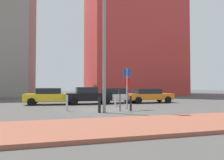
# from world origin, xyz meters

# --- Properties ---
(ground_plane) EXTENTS (120.00, 120.00, 0.00)m
(ground_plane) POSITION_xyz_m (0.00, 0.00, 0.00)
(ground_plane) COLOR #4C4947
(sidewalk_brick) EXTENTS (40.00, 3.82, 0.14)m
(sidewalk_brick) POSITION_xyz_m (0.00, -6.06, 0.07)
(sidewalk_brick) COLOR #93513D
(sidewalk_brick) RESTS_ON ground
(parked_car_yellow) EXTENTS (4.66, 2.18, 1.45)m
(parked_car_yellow) POSITION_xyz_m (-3.50, 5.39, 0.75)
(parked_car_yellow) COLOR gold
(parked_car_yellow) RESTS_ON ground
(parked_car_black) EXTENTS (4.04, 2.06, 1.54)m
(parked_car_black) POSITION_xyz_m (-0.24, 5.04, 0.79)
(parked_car_black) COLOR black
(parked_car_black) RESTS_ON ground
(parked_car_white) EXTENTS (4.12, 2.12, 1.42)m
(parked_car_white) POSITION_xyz_m (2.58, 5.40, 0.75)
(parked_car_white) COLOR white
(parked_car_white) RESTS_ON ground
(parked_car_orange) EXTENTS (4.58, 1.97, 1.37)m
(parked_car_orange) POSITION_xyz_m (5.72, 4.81, 0.73)
(parked_car_orange) COLOR orange
(parked_car_orange) RESTS_ON ground
(parking_sign_post) EXTENTS (0.60, 0.10, 2.89)m
(parking_sign_post) POSITION_xyz_m (1.74, 0.01, 1.82)
(parking_sign_post) COLOR gray
(parking_sign_post) RESTS_ON ground
(parking_meter) EXTENTS (0.18, 0.14, 1.42)m
(parking_meter) POSITION_xyz_m (0.90, -1.03, 0.92)
(parking_meter) COLOR #4C4C51
(parking_meter) RESTS_ON ground
(street_lamp) EXTENTS (0.70, 0.36, 7.93)m
(street_lamp) POSITION_xyz_m (-0.23, -1.37, 4.60)
(street_lamp) COLOR gray
(street_lamp) RESTS_ON ground
(traffic_bollard_near) EXTENTS (0.13, 0.13, 0.99)m
(traffic_bollard_near) POSITION_xyz_m (1.65, -1.00, 0.50)
(traffic_bollard_near) COLOR black
(traffic_bollard_near) RESTS_ON ground
(traffic_bollard_mid) EXTENTS (0.14, 0.14, 1.05)m
(traffic_bollard_mid) POSITION_xyz_m (-2.41, -0.01, 0.53)
(traffic_bollard_mid) COLOR #B7B7BC
(traffic_bollard_mid) RESTS_ON ground
(traffic_bollard_far) EXTENTS (0.16, 0.16, 0.86)m
(traffic_bollard_far) POSITION_xyz_m (1.63, 2.51, 0.43)
(traffic_bollard_far) COLOR #B7B7BC
(traffic_bollard_far) RESTS_ON ground
(traffic_bollard_edge) EXTENTS (0.18, 0.18, 0.94)m
(traffic_bollard_edge) POSITION_xyz_m (-0.52, -1.34, 0.47)
(traffic_bollard_edge) COLOR black
(traffic_bollard_edge) RESTS_ON ground
(building_colorful_midrise) EXTENTS (17.03, 15.58, 27.65)m
(building_colorful_midrise) POSITION_xyz_m (11.69, 25.80, 13.83)
(building_colorful_midrise) COLOR #BF3833
(building_colorful_midrise) RESTS_ON ground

